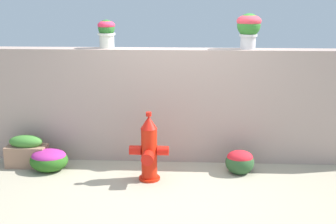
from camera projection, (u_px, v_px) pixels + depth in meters
name	position (u px, v px, depth m)	size (l,w,h in m)	color
ground_plane	(171.00, 189.00, 5.34)	(24.00, 24.00, 0.00)	tan
stone_wall	(175.00, 105.00, 6.18)	(6.42, 0.31, 1.59)	tan
potted_plant_1	(106.00, 31.00, 6.01)	(0.24, 0.24, 0.39)	silver
potted_plant_2	(249.00, 26.00, 5.88)	(0.33, 0.33, 0.48)	silver
fire_hydrant	(149.00, 150.00, 5.51)	(0.50, 0.40, 0.90)	red
flower_bush_left	(240.00, 161.00, 5.79)	(0.38, 0.34, 0.33)	#2C522C
flower_bush_right	(49.00, 159.00, 5.90)	(0.51, 0.46, 0.30)	#2A611C
planter_box	(27.00, 151.00, 6.02)	(0.55, 0.27, 0.45)	#9C725A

